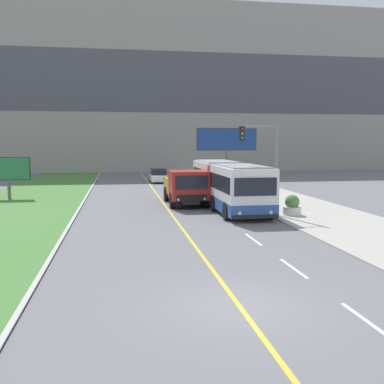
{
  "coord_description": "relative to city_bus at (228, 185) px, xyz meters",
  "views": [
    {
      "loc": [
        -3.05,
        -10.91,
        4.26
      ],
      "look_at": [
        1.1,
        14.46,
        1.4
      ],
      "focal_mm": 42.0,
      "sensor_mm": 36.0,
      "label": 1
    }
  ],
  "objects": [
    {
      "name": "ground_plane",
      "position": [
        -3.96,
        -17.37,
        -1.49
      ],
      "size": [
        300.0,
        300.0,
        0.0
      ],
      "primitive_type": "plane",
      "color": "slate"
    },
    {
      "name": "billboard_large",
      "position": [
        4.62,
        19.45,
        2.92
      ],
      "size": [
        6.65,
        0.24,
        5.78
      ],
      "color": "#59595B",
      "rests_on": "ground_plane"
    },
    {
      "name": "lane_marking_centre",
      "position": [
        -3.55,
        -14.48,
        -1.49
      ],
      "size": [
        2.88,
        140.0,
        0.01
      ],
      "color": "gold",
      "rests_on": "ground_plane"
    },
    {
      "name": "billboard_small",
      "position": [
        -15.18,
        7.06,
        0.7
      ],
      "size": [
        3.18,
        0.24,
        3.18
      ],
      "color": "#59595B",
      "rests_on": "ground_plane"
    },
    {
      "name": "planter_round_second",
      "position": [
        2.74,
        0.85,
        -0.86
      ],
      "size": [
        1.13,
        1.13,
        1.25
      ],
      "color": "silver",
      "rests_on": "sidewalk_right"
    },
    {
      "name": "car_distant",
      "position": [
        -2.82,
        19.56,
        -0.8
      ],
      "size": [
        1.8,
        4.3,
        1.45
      ],
      "color": "silver",
      "rests_on": "ground_plane"
    },
    {
      "name": "planter_round_third",
      "position": [
        2.88,
        5.64,
        -0.87
      ],
      "size": [
        1.08,
        1.08,
        1.24
      ],
      "color": "silver",
      "rests_on": "sidewalk_right"
    },
    {
      "name": "traffic_light_mast",
      "position": [
        1.2,
        -3.82,
        2.05
      ],
      "size": [
        2.28,
        0.32,
        5.54
      ],
      "color": "slate",
      "rests_on": "ground_plane"
    },
    {
      "name": "city_bus",
      "position": [
        0.0,
        0.0,
        0.0
      ],
      "size": [
        2.74,
        12.02,
        2.93
      ],
      "color": "white",
      "rests_on": "ground_plane"
    },
    {
      "name": "dump_truck",
      "position": [
        -2.53,
        1.27,
        -0.26
      ],
      "size": [
        2.52,
        6.32,
        2.41
      ],
      "color": "black",
      "rests_on": "ground_plane"
    },
    {
      "name": "apartment_block_background",
      "position": [
        -3.96,
        39.78,
        10.61
      ],
      "size": [
        80.0,
        8.04,
        24.19
      ],
      "color": "gray",
      "rests_on": "ground_plane"
    },
    {
      "name": "planter_round_near",
      "position": [
        2.83,
        -3.94,
        -0.9
      ],
      "size": [
        1.04,
        1.04,
        1.17
      ],
      "color": "silver",
      "rests_on": "sidewalk_right"
    },
    {
      "name": "planter_round_far",
      "position": [
        2.86,
        10.43,
        -0.88
      ],
      "size": [
        1.02,
        1.02,
        1.2
      ],
      "color": "silver",
      "rests_on": "sidewalk_right"
    }
  ]
}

